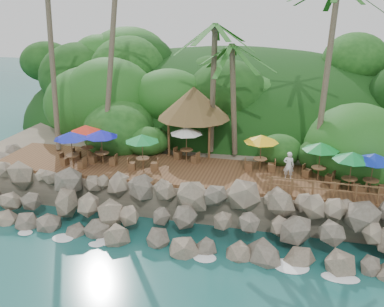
# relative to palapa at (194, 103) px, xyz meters

# --- Properties ---
(ground) EXTENTS (140.00, 140.00, 0.00)m
(ground) POSITION_rel_palapa_xyz_m (0.78, -9.61, -5.79)
(ground) COLOR #19514F
(ground) RESTS_ON ground
(land_base) EXTENTS (32.00, 25.20, 2.10)m
(land_base) POSITION_rel_palapa_xyz_m (0.78, 6.39, -4.74)
(land_base) COLOR gray
(land_base) RESTS_ON ground
(jungle_hill) EXTENTS (44.80, 28.00, 15.40)m
(jungle_hill) POSITION_rel_palapa_xyz_m (0.78, 13.89, -5.79)
(jungle_hill) COLOR #143811
(jungle_hill) RESTS_ON ground
(seawall) EXTENTS (29.00, 4.00, 2.30)m
(seawall) POSITION_rel_palapa_xyz_m (0.78, -7.61, -4.64)
(seawall) COLOR gray
(seawall) RESTS_ON ground
(terrace) EXTENTS (26.00, 5.00, 0.20)m
(terrace) POSITION_rel_palapa_xyz_m (0.78, -3.61, -3.59)
(terrace) COLOR brown
(terrace) RESTS_ON land_base
(jungle_foliage) EXTENTS (44.00, 16.00, 12.00)m
(jungle_foliage) POSITION_rel_palapa_xyz_m (0.78, 5.39, -5.79)
(jungle_foliage) COLOR #143811
(jungle_foliage) RESTS_ON ground
(foam_line) EXTENTS (25.20, 0.80, 0.06)m
(foam_line) POSITION_rel_palapa_xyz_m (0.78, -9.31, -5.76)
(foam_line) COLOR white
(foam_line) RESTS_ON ground
(palapa) EXTENTS (5.04, 5.04, 4.60)m
(palapa) POSITION_rel_palapa_xyz_m (0.00, 0.00, 0.00)
(palapa) COLOR brown
(palapa) RESTS_ON ground
(dining_clusters) EXTENTS (20.07, 4.96, 2.33)m
(dining_clusters) POSITION_rel_palapa_xyz_m (1.55, -3.73, -1.56)
(dining_clusters) COLOR brown
(dining_clusters) RESTS_ON terrace
(railing) EXTENTS (7.20, 0.10, 1.00)m
(railing) POSITION_rel_palapa_xyz_m (9.18, -5.96, -2.88)
(railing) COLOR brown
(railing) RESTS_ON terrace
(waiter) EXTENTS (0.64, 0.42, 1.74)m
(waiter) POSITION_rel_palapa_xyz_m (6.69, -3.70, -2.62)
(waiter) COLOR silver
(waiter) RESTS_ON terrace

